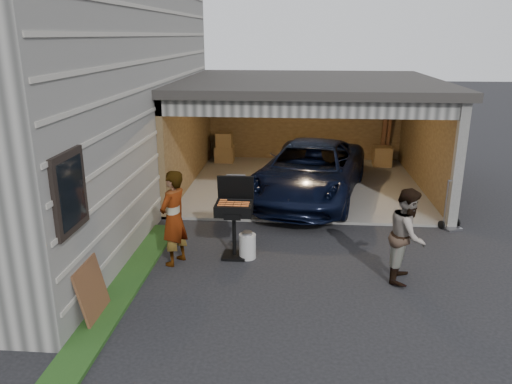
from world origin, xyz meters
TOP-DOWN VIEW (x-y plane):
  - ground at (0.00, 0.00)m, footprint 80.00×80.00m
  - house at (-6.00, 4.00)m, footprint 7.00×11.00m
  - groundcover_strip at (-2.25, -1.00)m, footprint 0.50×8.00m
  - garage at (0.76, 6.79)m, footprint 6.80×6.30m
  - minivan at (0.86, 5.20)m, footprint 3.30×5.34m
  - woman at (-1.64, 1.30)m, footprint 0.64×0.75m
  - man at (2.39, 1.01)m, footprint 0.82×0.93m
  - bbq_grill at (-0.60, 1.69)m, footprint 0.68×0.59m
  - propane_tank at (-0.35, 1.63)m, footprint 0.40×0.40m
  - plywood_panel at (-2.40, -0.61)m, footprint 0.22×0.79m
  - hand_truck at (3.87, 3.47)m, footprint 0.50×0.47m

SIDE VIEW (x-z plane):
  - ground at x=0.00m, z-range 0.00..0.00m
  - groundcover_strip at x=-2.25m, z-range 0.00..0.06m
  - hand_truck at x=3.87m, z-range -0.34..0.76m
  - propane_tank at x=-0.35m, z-range 0.00..0.47m
  - plywood_panel at x=-2.40m, z-range 0.00..0.87m
  - minivan at x=0.86m, z-range 0.00..1.38m
  - man at x=2.39m, z-range 0.00..1.61m
  - woman at x=-1.64m, z-range 0.00..1.75m
  - bbq_grill at x=-0.60m, z-range 0.14..1.65m
  - garage at x=0.76m, z-range 0.42..3.32m
  - house at x=-6.00m, z-range 0.00..5.50m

